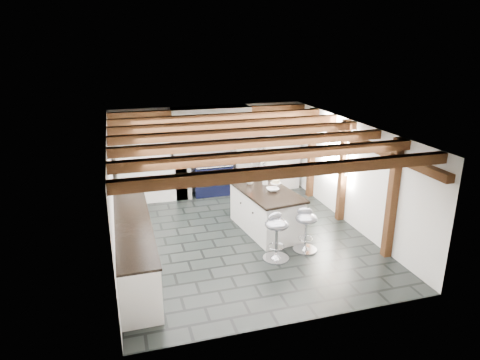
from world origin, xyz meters
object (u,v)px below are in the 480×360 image
object	(u,v)px
kitchen_island	(266,210)
bar_stool_far	(276,231)
range_cooker	(212,177)
bar_stool_near	(306,225)

from	to	relation	value
kitchen_island	bar_stool_far	xyz separation A→B (m)	(-0.25, -1.26, 0.10)
bar_stool_far	kitchen_island	bearing A→B (deg)	61.00
kitchen_island	bar_stool_far	size ratio (longest dim) A/B	2.16
range_cooker	kitchen_island	size ratio (longest dim) A/B	0.51
range_cooker	bar_stool_near	size ratio (longest dim) A/B	1.15
kitchen_island	bar_stool_far	bearing A→B (deg)	-108.76
bar_stool_near	bar_stool_far	xyz separation A→B (m)	(-0.68, -0.17, 0.03)
kitchen_island	range_cooker	bearing A→B (deg)	95.41
kitchen_island	bar_stool_far	world-z (taller)	kitchen_island
kitchen_island	bar_stool_far	distance (m)	1.28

